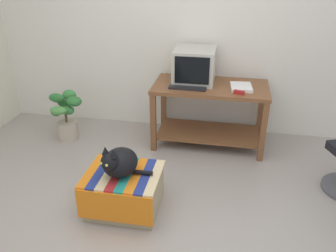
{
  "coord_description": "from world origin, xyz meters",
  "views": [
    {
      "loc": [
        0.52,
        -2.08,
        2.01
      ],
      "look_at": [
        -0.02,
        0.85,
        0.55
      ],
      "focal_mm": 37.4,
      "sensor_mm": 36.0,
      "label": 1
    }
  ],
  "objects": [
    {
      "name": "book",
      "position": [
        0.65,
        1.55,
        0.74
      ],
      "size": [
        0.24,
        0.3,
        0.03
      ],
      "primitive_type": "cube",
      "rotation": [
        0.0,
        0.0,
        0.09
      ],
      "color": "white",
      "rests_on": "desk"
    },
    {
      "name": "cat",
      "position": [
        -0.32,
        0.24,
        0.49
      ],
      "size": [
        0.45,
        0.39,
        0.31
      ],
      "rotation": [
        0.0,
        0.0,
        -0.41
      ],
      "color": "black",
      "rests_on": "ottoman_with_blanket"
    },
    {
      "name": "desk",
      "position": [
        0.32,
        1.6,
        0.49
      ],
      "size": [
        1.27,
        0.67,
        0.72
      ],
      "rotation": [
        0.0,
        0.0,
        -0.01
      ],
      "color": "brown",
      "rests_on": "ground_plane"
    },
    {
      "name": "keyboard",
      "position": [
        0.09,
        1.45,
        0.73
      ],
      "size": [
        0.41,
        0.16,
        0.02
      ],
      "primitive_type": "cube",
      "rotation": [
        0.0,
        0.0,
        -0.04
      ],
      "color": "black",
      "rests_on": "desk"
    },
    {
      "name": "back_wall",
      "position": [
        0.0,
        2.05,
        1.3
      ],
      "size": [
        8.0,
        0.1,
        2.6
      ],
      "primitive_type": "cube",
      "color": "silver",
      "rests_on": "ground_plane"
    },
    {
      "name": "ottoman_with_blanket",
      "position": [
        -0.3,
        0.27,
        0.18
      ],
      "size": [
        0.63,
        0.54,
        0.36
      ],
      "color": "tan",
      "rests_on": "ground_plane"
    },
    {
      "name": "potted_plant",
      "position": [
        -1.35,
        1.4,
        0.29
      ],
      "size": [
        0.42,
        0.38,
        0.6
      ],
      "color": "#B7A893",
      "rests_on": "ground_plane"
    },
    {
      "name": "tv_monitor",
      "position": [
        0.12,
        1.7,
        0.9
      ],
      "size": [
        0.45,
        0.48,
        0.37
      ],
      "rotation": [
        0.0,
        0.0,
        -0.01
      ],
      "color": "#BCB7A8",
      "rests_on": "desk"
    },
    {
      "name": "ground_plane",
      "position": [
        0.0,
        0.0,
        0.0
      ],
      "size": [
        14.0,
        14.0,
        0.0
      ],
      "primitive_type": "plane",
      "color": "#9E9389"
    },
    {
      "name": "stapler",
      "position": [
        0.63,
        1.37,
        0.74
      ],
      "size": [
        0.12,
        0.06,
        0.04
      ],
      "primitive_type": "cube",
      "rotation": [
        0.0,
        0.0,
        1.3
      ],
      "color": "#A31E1E",
      "rests_on": "desk"
    }
  ]
}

